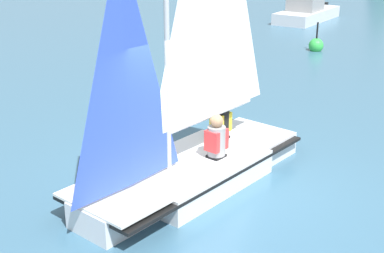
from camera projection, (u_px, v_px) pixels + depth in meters
ground_plane at (192, 183)px, 8.96m from camera, size 260.00×260.00×0.00m
sailboat_main at (193, 138)px, 8.69m from camera, size 4.70×2.96×5.83m
sailor_helm at (216, 146)px, 8.88m from camera, size 0.41×0.38×1.16m
sailor_crew at (221, 128)px, 9.66m from camera, size 0.41×0.38×1.16m
motorboat_distant at (307, 12)px, 24.50m from camera, size 4.46×3.25×1.20m
buoy_marker at (316, 45)px, 18.55m from camera, size 0.51×0.51×1.06m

